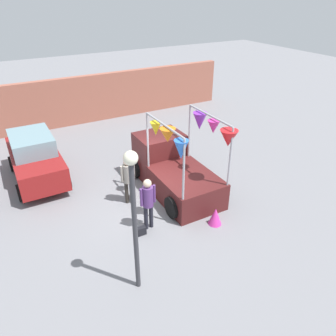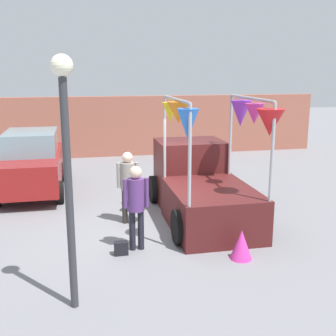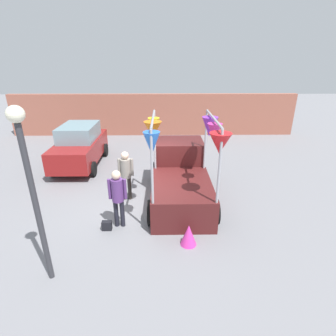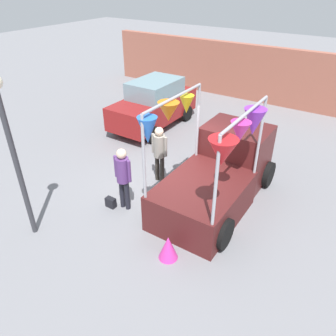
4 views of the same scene
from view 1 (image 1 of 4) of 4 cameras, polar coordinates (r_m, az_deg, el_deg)
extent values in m
plane|color=slate|center=(11.91, -3.17, -5.88)|extent=(60.00, 60.00, 0.00)
cube|color=#4C1919|center=(11.79, 3.10, -3.33)|extent=(1.90, 2.60, 1.00)
cube|color=#4C1919|center=(13.10, -1.46, 2.25)|extent=(1.80, 1.40, 1.80)
cube|color=#8CB2C6|center=(12.91, -1.49, 4.04)|extent=(1.76, 1.37, 0.60)
cylinder|color=black|center=(13.28, -5.77, -0.06)|extent=(0.22, 0.76, 0.76)
cylinder|color=black|center=(14.02, 1.34, 1.78)|extent=(0.22, 0.76, 0.76)
cylinder|color=black|center=(10.96, 0.76, -6.88)|extent=(0.22, 0.76, 0.76)
cylinder|color=black|center=(11.85, 8.79, -4.18)|extent=(0.22, 0.76, 0.76)
cylinder|color=#A5A5AD|center=(11.64, -3.54, 4.74)|extent=(0.07, 0.07, 2.05)
cylinder|color=#A5A5AD|center=(12.42, 3.74, 6.35)|extent=(0.07, 0.07, 2.05)
cylinder|color=#A5A5AD|center=(9.72, 2.75, -0.45)|extent=(0.07, 0.07, 2.05)
cylinder|color=#A5A5AD|center=(10.64, 10.77, 1.80)|extent=(0.07, 0.07, 2.05)
cylinder|color=#A5A5AD|center=(10.23, -0.71, 7.53)|extent=(0.07, 2.44, 0.07)
cylinder|color=#A5A5AD|center=(11.11, 7.32, 9.07)|extent=(0.07, 2.44, 0.07)
cone|color=blue|center=(9.57, 2.30, 3.19)|extent=(0.59, 0.59, 0.61)
cone|color=red|center=(10.50, 10.50, 5.10)|extent=(0.82, 0.82, 0.55)
cone|color=orange|center=(10.14, -0.06, 5.72)|extent=(0.61, 0.61, 0.46)
cone|color=#D83399|center=(11.05, 7.93, 7.11)|extent=(0.49, 0.49, 0.45)
cone|color=yellow|center=(10.83, -2.16, 6.86)|extent=(0.47, 0.47, 0.46)
cone|color=purple|center=(11.69, 5.54, 8.13)|extent=(0.61, 0.61, 0.62)
cube|color=maroon|center=(13.87, -21.99, 0.98)|extent=(1.70, 4.00, 0.90)
cube|color=#72939E|center=(13.68, -22.69, 4.11)|extent=(1.50, 2.10, 0.66)
cylinder|color=black|center=(15.15, -25.57, 0.66)|extent=(0.18, 0.64, 0.64)
cylinder|color=black|center=(15.26, -19.35, 2.16)|extent=(0.18, 0.64, 0.64)
cylinder|color=black|center=(12.94, -24.37, -3.94)|extent=(0.18, 0.64, 0.64)
cylinder|color=black|center=(13.07, -17.11, -2.14)|extent=(0.18, 0.64, 0.64)
cylinder|color=black|center=(10.47, -3.86, -8.58)|extent=(0.13, 0.13, 0.86)
cylinder|color=black|center=(10.53, -2.97, -8.30)|extent=(0.13, 0.13, 0.86)
cylinder|color=#593372|center=(10.05, -3.54, -4.97)|extent=(0.34, 0.34, 0.68)
sphere|color=beige|center=(9.80, -3.62, -2.70)|extent=(0.26, 0.26, 0.26)
cylinder|color=#593372|center=(9.96, -4.69, -5.14)|extent=(0.09, 0.09, 0.61)
cylinder|color=#593372|center=(10.11, -2.42, -4.48)|extent=(0.09, 0.09, 0.61)
cylinder|color=#2D2823|center=(11.70, -7.21, -4.27)|extent=(0.13, 0.13, 0.85)
cylinder|color=#2D2823|center=(11.76, -6.40, -4.04)|extent=(0.13, 0.13, 0.85)
cylinder|color=gray|center=(11.33, -7.03, -0.94)|extent=(0.34, 0.34, 0.67)
sphere|color=beige|center=(11.11, -7.17, 1.12)|extent=(0.25, 0.25, 0.25)
cylinder|color=gray|center=(11.25, -8.07, -1.06)|extent=(0.09, 0.09, 0.60)
cylinder|color=gray|center=(11.39, -6.02, -0.53)|extent=(0.09, 0.09, 0.60)
cube|color=black|center=(10.43, -4.63, -10.84)|extent=(0.28, 0.16, 0.28)
cylinder|color=#333338|center=(7.84, -5.73, -11.00)|extent=(0.12, 0.12, 3.57)
sphere|color=#F2EDCC|center=(6.76, -6.54, 1.74)|extent=(0.32, 0.32, 0.32)
cube|color=#9E5947|center=(19.03, -15.44, 11.23)|extent=(18.00, 0.36, 2.60)
cone|color=#D83399|center=(10.81, 8.23, -8.32)|extent=(0.60, 0.60, 0.60)
camera|label=2|loc=(4.03, 49.20, -37.65)|focal=45.00mm
camera|label=3|loc=(5.38, 44.30, -3.86)|focal=28.00mm
camera|label=4|loc=(8.74, 46.48, 12.07)|focal=35.00mm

